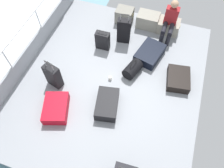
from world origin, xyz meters
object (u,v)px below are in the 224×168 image
object	(u,v)px
suitcase_1	(53,76)
suitcase_5	(56,108)
duffel_bag	(133,69)
suitcase_3	(103,40)
suitcase_4	(124,31)
suitcase_0	(107,104)
suitcase_7	(150,53)
cargo_crate_1	(148,20)
suitcase_2	(178,79)
cargo_crate_0	(124,15)
passenger_seated	(170,20)
paper_cup	(110,78)
cargo_crate_2	(168,26)

from	to	relation	value
suitcase_1	suitcase_5	xyz separation A→B (m)	(0.35, -0.65, -0.20)
suitcase_5	duffel_bag	bearing A→B (deg)	49.70
suitcase_3	suitcase_5	xyz separation A→B (m)	(-0.33, -2.13, -0.14)
suitcase_1	suitcase_4	xyz separation A→B (m)	(1.13, 1.91, 0.04)
suitcase_0	suitcase_7	size ratio (longest dim) A/B	0.90
suitcase_0	cargo_crate_1	bearing A→B (deg)	85.72
suitcase_0	suitcase_4	size ratio (longest dim) A/B	0.91
suitcase_7	suitcase_4	bearing A→B (deg)	157.82
suitcase_2	duffel_bag	size ratio (longest dim) A/B	1.36
cargo_crate_0	suitcase_4	xyz separation A→B (m)	(0.21, -0.76, 0.15)
cargo_crate_0	cargo_crate_1	xyz separation A→B (m)	(0.70, 0.02, -0.01)
passenger_seated	suitcase_7	world-z (taller)	passenger_seated
cargo_crate_0	suitcase_0	size ratio (longest dim) A/B	0.63
suitcase_2	suitcase_7	bearing A→B (deg)	146.96
suitcase_3	suitcase_4	distance (m)	0.63
cargo_crate_1	suitcase_0	distance (m)	2.90
suitcase_4	paper_cup	distance (m)	1.40
suitcase_5	suitcase_4	bearing A→B (deg)	73.10
passenger_seated	suitcase_1	bearing A→B (deg)	-131.66
suitcase_2	suitcase_4	distance (m)	1.91
suitcase_0	paper_cup	distance (m)	0.77
suitcase_4	paper_cup	size ratio (longest dim) A/B	9.08
suitcase_0	suitcase_2	size ratio (longest dim) A/B	1.09
suitcase_0	duffel_bag	xyz separation A→B (m)	(0.28, 1.10, 0.03)
cargo_crate_0	suitcase_2	xyz separation A→B (m)	(1.88, -1.65, -0.10)
suitcase_3	suitcase_5	size ratio (longest dim) A/B	0.72
cargo_crate_2	suitcase_5	bearing A→B (deg)	-119.33
cargo_crate_0	suitcase_4	bearing A→B (deg)	-74.43
suitcase_1	suitcase_5	world-z (taller)	suitcase_1
cargo_crate_0	duffel_bag	xyz separation A→B (m)	(0.76, -1.76, -0.05)
suitcase_5	suitcase_3	bearing A→B (deg)	81.28
suitcase_0	cargo_crate_2	bearing A→B (deg)	74.01
suitcase_7	duffel_bag	xyz separation A→B (m)	(-0.28, -0.67, 0.04)
suitcase_2	paper_cup	world-z (taller)	suitcase_2
suitcase_4	suitcase_3	bearing A→B (deg)	-136.50
suitcase_0	suitcase_4	xyz separation A→B (m)	(-0.27, 2.10, 0.22)
cargo_crate_1	suitcase_4	world-z (taller)	suitcase_4
suitcase_3	cargo_crate_2	bearing A→B (deg)	37.76
cargo_crate_2	suitcase_7	xyz separation A→B (m)	(-0.27, -1.10, -0.06)
suitcase_1	suitcase_2	bearing A→B (deg)	20.10
suitcase_1	suitcase_2	size ratio (longest dim) A/B	1.08
cargo_crate_0	cargo_crate_1	distance (m)	0.70
suitcase_3	suitcase_7	size ratio (longest dim) A/B	0.66
cargo_crate_2	suitcase_7	bearing A→B (deg)	-103.67
suitcase_0	suitcase_4	world-z (taller)	suitcase_4
paper_cup	passenger_seated	bearing A→B (deg)	62.69
cargo_crate_1	suitcase_4	distance (m)	0.94
suitcase_1	suitcase_7	world-z (taller)	suitcase_1
cargo_crate_2	duffel_bag	bearing A→B (deg)	-107.18
suitcase_3	suitcase_5	world-z (taller)	suitcase_3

